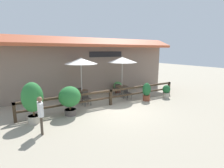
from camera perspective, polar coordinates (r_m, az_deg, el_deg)
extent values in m
plane|color=#9E937F|center=(9.93, 2.63, -8.43)|extent=(60.00, 60.00, 0.00)
cube|color=gray|center=(13.16, -7.49, 4.32)|extent=(14.00, 0.40, 3.60)
cube|color=#B25133|center=(12.59, -6.70, 13.51)|extent=(14.28, 1.48, 0.70)
cube|color=black|center=(13.47, -1.91, 9.67)|extent=(2.76, 0.04, 0.41)
cube|color=#3D2D1E|center=(10.54, -0.49, -2.22)|extent=(10.40, 0.14, 0.11)
cube|color=#3D2D1E|center=(10.64, -0.49, -4.42)|extent=(10.40, 0.10, 0.09)
cube|color=#3D2D1E|center=(9.28, -29.24, -8.17)|extent=(0.14, 0.14, 0.95)
cube|color=#3D2D1E|center=(10.64, -0.49, -4.42)|extent=(0.14, 0.14, 0.95)
cube|color=#3D2D1E|center=(13.89, 18.07, -1.32)|extent=(0.14, 0.14, 0.95)
cylinder|color=#B7B2A8|center=(11.24, -9.89, 0.35)|extent=(0.06, 0.06, 2.52)
cone|color=silver|center=(11.07, -10.12, 7.42)|extent=(2.06, 2.06, 0.36)
sphere|color=#B2ADA3|center=(11.06, -10.16, 8.35)|extent=(0.07, 0.07, 0.07)
cylinder|color=#4C3826|center=(11.34, -9.81, -2.22)|extent=(0.81, 0.81, 0.05)
cylinder|color=#333333|center=(11.44, -9.74, -4.10)|extent=(0.07, 0.07, 0.72)
cylinder|color=#333333|center=(11.53, -9.69, -5.75)|extent=(0.45, 0.45, 0.03)
cube|color=#332D28|center=(10.74, -8.33, -4.72)|extent=(0.44, 0.44, 0.05)
cube|color=#332D28|center=(10.85, -8.79, -3.35)|extent=(0.40, 0.05, 0.40)
cylinder|color=#2D2D2D|center=(10.56, -8.79, -6.25)|extent=(0.04, 0.04, 0.39)
cylinder|color=#2D2D2D|center=(10.72, -6.94, -5.94)|extent=(0.04, 0.04, 0.39)
cylinder|color=#2D2D2D|center=(10.89, -9.64, -5.74)|extent=(0.04, 0.04, 0.39)
cylinder|color=#2D2D2D|center=(11.05, -7.83, -5.46)|extent=(0.04, 0.04, 0.39)
cube|color=#332D28|center=(12.11, -11.04, -3.03)|extent=(0.43, 0.43, 0.05)
cube|color=#332D28|center=(11.88, -10.73, -2.16)|extent=(0.40, 0.05, 0.40)
cylinder|color=#2D2D2D|center=(12.40, -10.52, -3.73)|extent=(0.04, 0.04, 0.39)
cylinder|color=#2D2D2D|center=(12.27, -12.16, -3.95)|extent=(0.04, 0.04, 0.39)
cylinder|color=#2D2D2D|center=(12.06, -9.82, -4.12)|extent=(0.04, 0.04, 0.39)
cylinder|color=#2D2D2D|center=(11.92, -11.50, -4.35)|extent=(0.04, 0.04, 0.39)
cylinder|color=#B7B2A8|center=(12.45, 3.30, 1.51)|extent=(0.06, 0.06, 2.52)
cone|color=silver|center=(12.30, 3.37, 7.90)|extent=(2.06, 2.06, 0.36)
sphere|color=#B2ADA3|center=(12.29, 3.38, 8.74)|extent=(0.07, 0.07, 0.07)
cylinder|color=#4C3826|center=(12.54, 3.27, -0.82)|extent=(0.81, 0.81, 0.05)
cylinder|color=#333333|center=(12.63, 3.25, -2.53)|extent=(0.07, 0.07, 0.72)
cylinder|color=#333333|center=(12.71, 3.24, -4.03)|extent=(0.45, 0.45, 0.03)
cube|color=#332D28|center=(11.99, 5.05, -3.00)|extent=(0.45, 0.45, 0.05)
cube|color=#332D28|center=(12.08, 4.48, -1.79)|extent=(0.40, 0.07, 0.40)
cylinder|color=#2D2D2D|center=(11.79, 4.94, -4.35)|extent=(0.04, 0.04, 0.39)
cylinder|color=#2D2D2D|center=(12.03, 6.32, -4.06)|extent=(0.04, 0.04, 0.39)
cylinder|color=#2D2D2D|center=(12.07, 3.76, -3.97)|extent=(0.04, 0.04, 0.39)
cylinder|color=#2D2D2D|center=(12.30, 5.13, -3.70)|extent=(0.04, 0.04, 0.39)
cube|color=#332D28|center=(13.23, 1.45, -1.64)|extent=(0.48, 0.48, 0.05)
cube|color=#332D28|center=(13.01, 1.78, -0.85)|extent=(0.40, 0.10, 0.40)
cylinder|color=#2D2D2D|center=(13.52, 1.87, -2.33)|extent=(0.04, 0.04, 0.39)
cylinder|color=#2D2D2D|center=(13.37, 0.38, -2.47)|extent=(0.04, 0.04, 0.39)
cylinder|color=#2D2D2D|center=(13.18, 2.53, -2.68)|extent=(0.04, 0.04, 0.39)
cylinder|color=#2D2D2D|center=(13.03, 1.00, -2.83)|extent=(0.04, 0.04, 0.39)
cylinder|color=#564C47|center=(9.37, -13.41, -8.94)|extent=(0.57, 0.57, 0.31)
cylinder|color=#564C47|center=(9.33, -13.44, -8.17)|extent=(0.61, 0.61, 0.04)
cylinder|color=brown|center=(9.27, -13.49, -7.12)|extent=(0.10, 0.10, 0.32)
ellipsoid|color=#287033|center=(9.13, -13.63, -4.04)|extent=(1.12, 1.00, 1.06)
cylinder|color=brown|center=(11.86, 11.14, -4.45)|extent=(0.46, 0.46, 0.38)
cylinder|color=brown|center=(11.82, 11.17, -3.66)|extent=(0.49, 0.49, 0.04)
ellipsoid|color=#1E5B2D|center=(11.73, 11.24, -1.78)|extent=(0.56, 0.51, 0.89)
cylinder|color=#B7AD99|center=(8.95, -24.04, -10.44)|extent=(0.52, 0.52, 0.35)
cylinder|color=#B7AD99|center=(8.90, -24.11, -9.51)|extent=(0.56, 0.56, 0.04)
cylinder|color=brown|center=(8.83, -24.23, -8.13)|extent=(0.09, 0.09, 0.41)
ellipsoid|color=#287033|center=(8.64, -24.57, -3.94)|extent=(0.93, 0.84, 1.37)
cylinder|color=#B7AD99|center=(12.96, 17.23, -3.47)|extent=(0.43, 0.43, 0.36)
cylinder|color=#B7AD99|center=(12.92, 17.27, -2.79)|extent=(0.47, 0.47, 0.04)
ellipsoid|color=#1E5B2D|center=(12.86, 17.33, -1.63)|extent=(0.57, 0.51, 0.58)
cylinder|color=brown|center=(13.88, 1.87, -2.25)|extent=(0.47, 0.47, 0.26)
cylinder|color=brown|center=(13.85, 1.88, -1.80)|extent=(0.51, 0.51, 0.04)
ellipsoid|color=#4C934C|center=(13.79, 1.88, -0.58)|extent=(0.69, 0.62, 0.66)
cylinder|color=#42382D|center=(7.55, -21.92, -12.52)|extent=(0.09, 0.09, 0.77)
cylinder|color=#42382D|center=(7.69, -22.06, -12.09)|extent=(0.09, 0.09, 0.77)
cube|color=silver|center=(7.39, -22.36, -7.57)|extent=(0.21, 0.43, 0.55)
cylinder|color=silver|center=(7.16, -22.14, -8.13)|extent=(0.07, 0.07, 0.52)
cylinder|color=silver|center=(7.62, -22.56, -7.04)|extent=(0.07, 0.07, 0.52)
sphere|color=brown|center=(7.28, -22.58, -4.65)|extent=(0.21, 0.21, 0.21)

